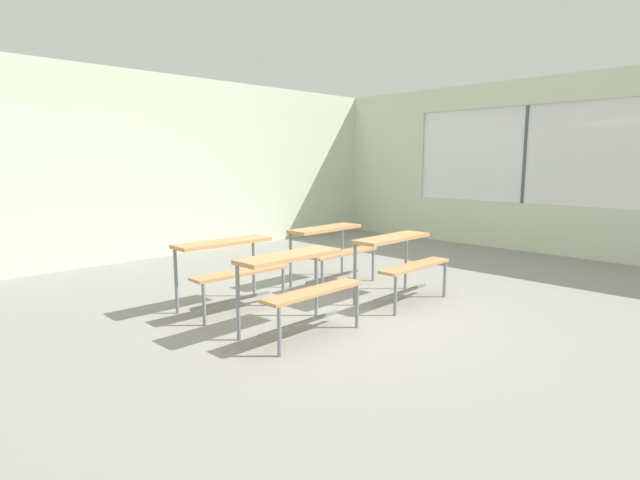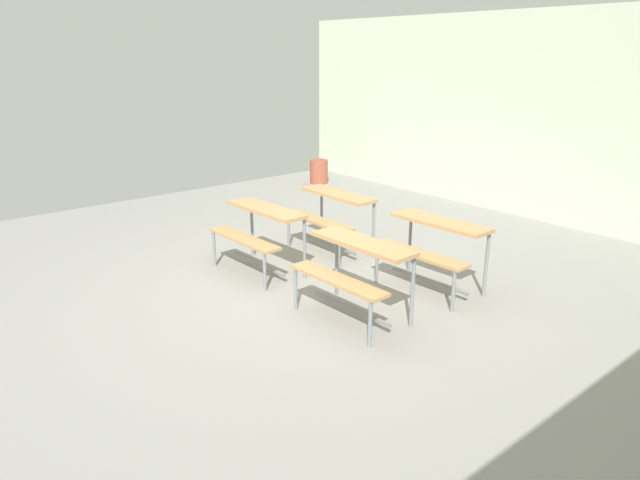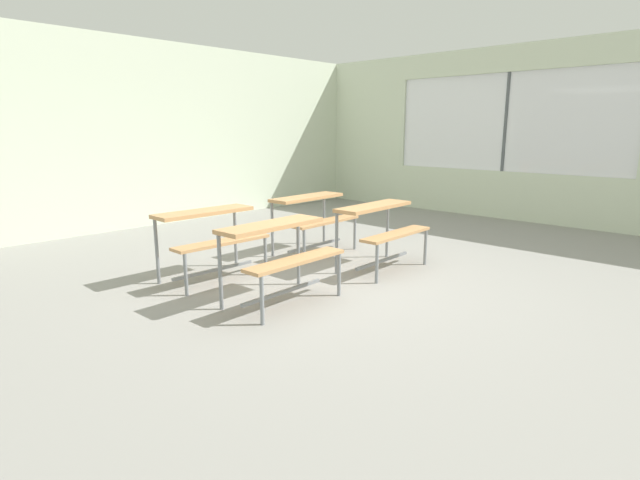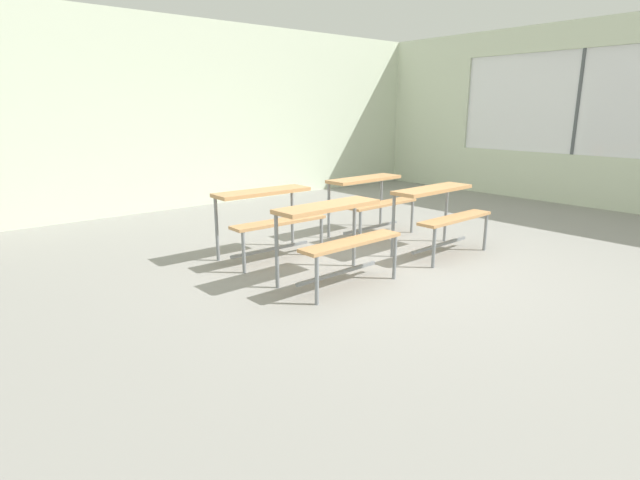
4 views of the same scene
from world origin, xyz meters
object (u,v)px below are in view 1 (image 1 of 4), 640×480
Objects in this scene: desk_bench_r0c1 at (400,253)px; desk_bench_r0c0 at (298,274)px; desk_bench_r1c0 at (229,258)px; desk_bench_r1c1 at (332,241)px.

desk_bench_r0c0 is at bearing 178.30° from desk_bench_r0c1.
desk_bench_r0c1 is at bearing -33.69° from desk_bench_r1c0.
desk_bench_r1c0 is (-1.58, 1.09, 0.00)m from desk_bench_r0c1.
desk_bench_r0c0 is 1.01× the size of desk_bench_r1c0.
desk_bench_r0c1 is 1.01× the size of desk_bench_r1c0.
desk_bench_r0c1 and desk_bench_r1c1 have the same top height.
desk_bench_r1c1 is (1.60, 0.02, 0.00)m from desk_bench_r1c0.
desk_bench_r0c0 is at bearing -147.17° from desk_bench_r1c1.
desk_bench_r0c0 is 1.00× the size of desk_bench_r0c1.
desk_bench_r1c0 is 0.99× the size of desk_bench_r1c1.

